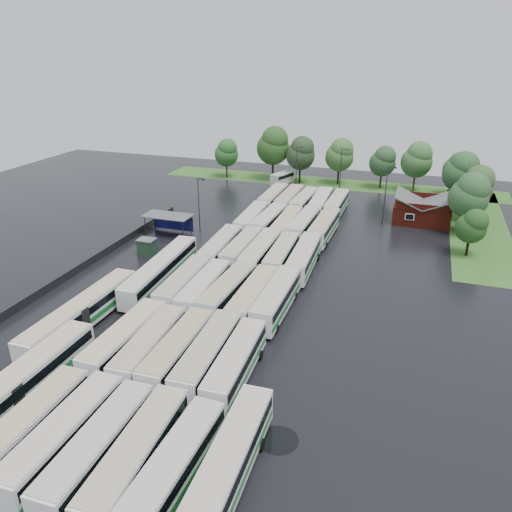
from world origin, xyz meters
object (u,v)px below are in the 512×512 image
(brick_building, at_px, (422,212))
(minibus, at_px, (282,178))
(artic_bus_west_a, at_px, (15,390))
(artic_bus_east, at_px, (218,486))

(brick_building, distance_m, minibus, 36.14)
(artic_bus_west_a, distance_m, minibus, 82.79)
(artic_bus_west_a, bearing_deg, minibus, 89.14)
(brick_building, distance_m, artic_bus_west_a, 73.41)
(artic_bus_west_a, height_order, minibus, artic_bus_west_a)
(brick_building, xyz_separation_m, minibus, (-31.75, 17.26, -0.33))
(brick_building, relative_size, minibus, 1.49)
(artic_bus_west_a, distance_m, artic_bus_east, 21.69)
(artic_bus_east, distance_m, minibus, 88.97)
(artic_bus_east, xyz_separation_m, minibus, (-19.98, 86.70, -0.43))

